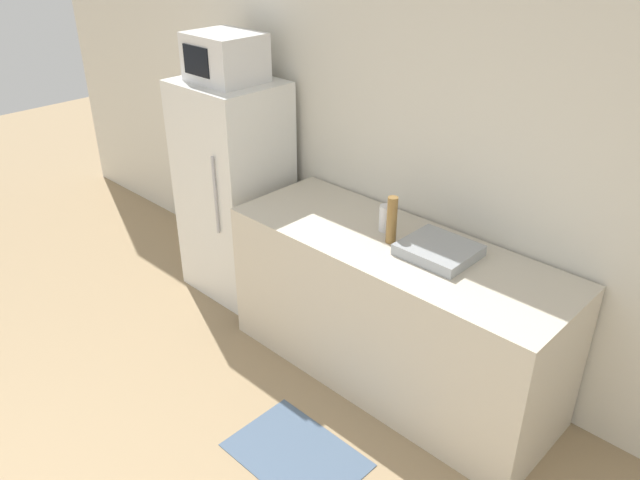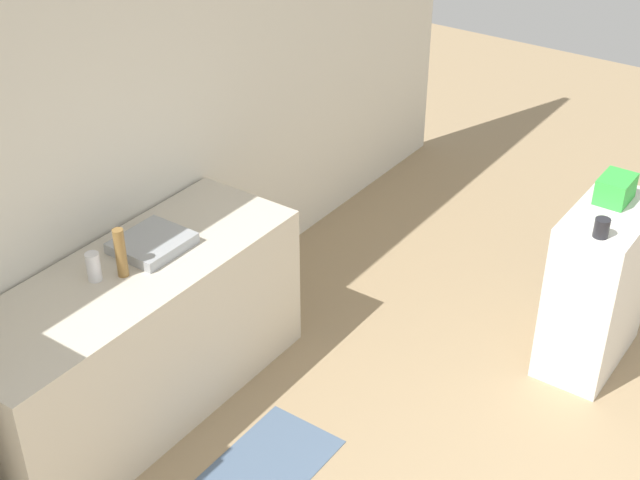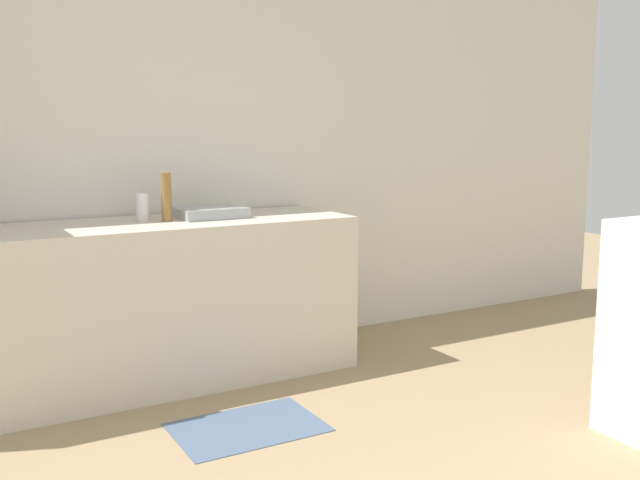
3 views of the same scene
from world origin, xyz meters
name	(u,v)px [view 1 (image 1 of 3)]	position (x,y,z in m)	size (l,w,h in m)	color
wall_back	(422,151)	(0.00, 3.39, 1.30)	(8.00, 0.06, 2.60)	silver
refrigerator	(235,190)	(-1.29, 3.02, 0.77)	(0.68, 0.60, 1.55)	white
microwave	(225,57)	(-1.29, 3.02, 1.70)	(0.45, 0.39, 0.30)	white
counter	(392,312)	(0.16, 2.98, 0.46)	(2.01, 0.71, 0.91)	beige
sink_basin	(439,250)	(0.40, 3.03, 0.94)	(0.38, 0.34, 0.06)	#9EA3A8
bottle_tall	(392,220)	(0.13, 2.97, 1.05)	(0.06, 0.06, 0.27)	olive
bottle_short	(385,218)	(0.02, 3.06, 0.99)	(0.07, 0.07, 0.16)	silver
kitchen_rug	(296,455)	(0.22, 2.13, 0.00)	(0.70, 0.48, 0.01)	slate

